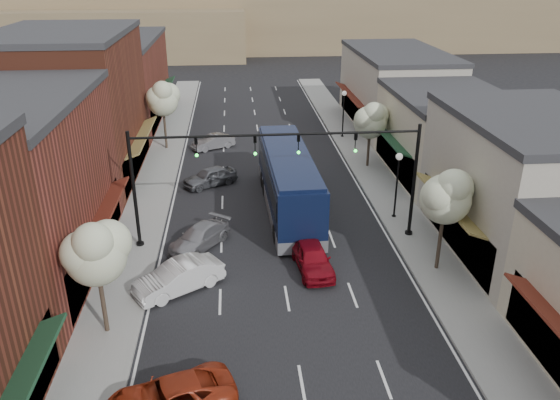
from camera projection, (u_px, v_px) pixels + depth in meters
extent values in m
plane|color=black|center=(291.00, 323.00, 25.17)|extent=(160.00, 160.00, 0.00)
cube|color=gray|center=(155.00, 180.00, 41.33)|extent=(2.80, 73.00, 0.15)
cube|color=gray|center=(373.00, 173.00, 42.66)|extent=(2.80, 73.00, 0.15)
cube|color=gray|center=(174.00, 179.00, 41.44)|extent=(0.25, 73.00, 0.17)
cube|color=gray|center=(355.00, 173.00, 42.55)|extent=(0.25, 73.00, 0.17)
cube|color=maroon|center=(0.00, 193.00, 27.68)|extent=(9.00, 14.00, 9.00)
cube|color=black|center=(92.00, 240.00, 29.18)|extent=(0.60, 11.90, 2.60)
cube|color=#5E2115|center=(104.00, 214.00, 28.64)|extent=(1.07, 9.80, 0.49)
cube|color=brown|center=(70.00, 110.00, 40.14)|extent=(9.00, 14.00, 10.50)
cube|color=#2D2D30|center=(58.00, 33.00, 37.93)|extent=(9.20, 14.10, 0.40)
cube|color=black|center=(134.00, 155.00, 41.94)|extent=(0.60, 11.90, 2.60)
cube|color=olive|center=(142.00, 136.00, 41.40)|extent=(1.07, 9.80, 0.49)
cube|color=maroon|center=(114.00, 82.00, 55.22)|extent=(9.00, 18.00, 8.00)
cube|color=#2D2D30|center=(109.00, 39.00, 53.53)|extent=(9.20, 18.10, 0.40)
cube|color=black|center=(158.00, 105.00, 56.53)|extent=(0.60, 15.30, 2.60)
cube|color=#183E25|center=(165.00, 90.00, 55.98)|extent=(1.07, 12.60, 0.49)
cube|color=#AAA392|center=(528.00, 188.00, 30.22)|extent=(8.00, 12.00, 7.50)
cube|color=#2D2D30|center=(541.00, 119.00, 28.62)|extent=(8.20, 12.10, 0.40)
cube|color=black|center=(458.00, 226.00, 30.79)|extent=(0.60, 10.20, 2.60)
cube|color=olive|center=(447.00, 202.00, 30.12)|extent=(1.07, 8.40, 0.49)
cube|color=beige|center=(447.00, 137.00, 41.46)|extent=(8.00, 12.00, 6.00)
cube|color=#2D2D30|center=(452.00, 95.00, 40.17)|extent=(8.20, 12.10, 0.40)
cube|color=black|center=(398.00, 156.00, 41.73)|extent=(0.60, 10.20, 2.60)
cube|color=#183E25|center=(389.00, 137.00, 41.06)|extent=(1.07, 8.40, 0.49)
cube|color=#AAA392|center=(396.00, 90.00, 54.01)|extent=(8.00, 16.00, 7.00)
cube|color=#2D2D30|center=(399.00, 52.00, 52.52)|extent=(8.20, 16.10, 0.40)
cube|color=black|center=(358.00, 110.00, 54.49)|extent=(0.60, 13.60, 2.60)
cube|color=#5E2115|center=(351.00, 95.00, 53.82)|extent=(1.07, 11.20, 0.49)
cube|color=#7A6647|center=(242.00, 13.00, 104.76)|extent=(120.00, 30.00, 12.00)
cube|color=#7A6647|center=(97.00, 33.00, 92.65)|extent=(50.00, 20.00, 8.00)
cylinder|color=black|center=(408.00, 234.00, 33.03)|extent=(0.44, 0.44, 0.30)
cylinder|color=black|center=(414.00, 182.00, 31.68)|extent=(0.20, 0.20, 7.00)
cylinder|color=black|center=(349.00, 133.00, 30.11)|extent=(8.00, 0.14, 0.14)
imported|color=black|center=(355.00, 143.00, 30.38)|extent=(0.18, 0.46, 1.10)
sphere|color=#19E533|center=(355.00, 151.00, 30.44)|extent=(0.18, 0.18, 0.18)
imported|color=black|center=(298.00, 145.00, 30.13)|extent=(0.18, 0.46, 1.10)
sphere|color=#19E533|center=(299.00, 152.00, 30.19)|extent=(0.18, 0.18, 0.18)
cylinder|color=black|center=(140.00, 245.00, 31.76)|extent=(0.44, 0.44, 0.30)
cylinder|color=black|center=(134.00, 192.00, 30.41)|extent=(0.20, 0.20, 7.00)
cylinder|color=black|center=(203.00, 137.00, 29.47)|extent=(8.00, 0.14, 0.14)
imported|color=black|center=(196.00, 147.00, 29.68)|extent=(0.18, 0.46, 1.10)
sphere|color=#19E533|center=(197.00, 155.00, 29.74)|extent=(0.18, 0.18, 0.18)
imported|color=black|center=(255.00, 146.00, 29.94)|extent=(0.18, 0.46, 1.10)
sphere|color=#19E533|center=(255.00, 154.00, 30.00)|extent=(0.18, 0.18, 0.18)
cylinder|color=#47382B|center=(440.00, 239.00, 28.72)|extent=(0.20, 0.20, 3.71)
sphere|color=beige|center=(445.00, 199.00, 27.79)|extent=(2.60, 2.60, 2.60)
sphere|color=beige|center=(454.00, 188.00, 27.91)|extent=(2.00, 2.00, 2.00)
sphere|color=beige|center=(441.00, 196.00, 27.34)|extent=(1.90, 1.90, 1.90)
sphere|color=beige|center=(453.00, 186.00, 26.96)|extent=(1.70, 1.70, 1.70)
cylinder|color=#47382B|center=(368.00, 148.00, 43.38)|extent=(0.20, 0.20, 3.33)
sphere|color=beige|center=(370.00, 122.00, 42.54)|extent=(2.60, 2.60, 2.60)
sphere|color=beige|center=(376.00, 116.00, 42.69)|extent=(2.00, 2.00, 2.00)
sphere|color=beige|center=(366.00, 119.00, 42.11)|extent=(1.90, 1.90, 1.90)
sphere|color=beige|center=(374.00, 113.00, 41.76)|extent=(1.70, 1.70, 1.70)
cylinder|color=#47382B|center=(103.00, 300.00, 23.80)|extent=(0.20, 0.20, 3.52)
sphere|color=beige|center=(96.00, 256.00, 22.91)|extent=(2.60, 2.60, 2.60)
sphere|color=beige|center=(108.00, 243.00, 23.04)|extent=(2.00, 2.00, 2.00)
sphere|color=beige|center=(83.00, 253.00, 22.47)|extent=(1.90, 1.90, 1.90)
sphere|color=beige|center=(93.00, 243.00, 22.10)|extent=(1.70, 1.70, 1.70)
cylinder|color=#47382B|center=(165.00, 128.00, 47.43)|extent=(0.20, 0.20, 3.84)
sphere|color=beige|center=(163.00, 101.00, 46.46)|extent=(2.60, 2.60, 2.60)
sphere|color=beige|center=(169.00, 95.00, 46.58)|extent=(2.00, 2.00, 2.00)
sphere|color=beige|center=(157.00, 98.00, 46.01)|extent=(1.90, 1.90, 1.90)
sphere|color=beige|center=(162.00, 91.00, 45.62)|extent=(1.70, 1.70, 1.70)
cylinder|color=black|center=(394.00, 217.00, 35.32)|extent=(0.28, 0.28, 0.20)
cylinder|color=black|center=(396.00, 190.00, 34.55)|extent=(0.12, 0.12, 4.00)
sphere|color=white|center=(399.00, 157.00, 33.65)|extent=(0.44, 0.44, 0.44)
cylinder|color=black|center=(342.00, 137.00, 51.26)|extent=(0.28, 0.28, 0.20)
cylinder|color=black|center=(343.00, 117.00, 50.50)|extent=(0.12, 0.12, 4.00)
sphere|color=white|center=(344.00, 93.00, 49.60)|extent=(0.44, 0.44, 0.44)
cube|color=black|center=(288.00, 180.00, 35.77)|extent=(3.21, 13.18, 3.37)
cube|color=#595B60|center=(288.00, 201.00, 36.39)|extent=(3.23, 13.20, 0.76)
cube|color=black|center=(288.00, 173.00, 35.57)|extent=(3.24, 12.13, 1.20)
cube|color=black|center=(288.00, 155.00, 35.07)|extent=(2.96, 12.65, 0.27)
cube|color=black|center=(304.00, 212.00, 29.57)|extent=(2.27, 0.14, 1.31)
cylinder|color=black|center=(276.00, 234.00, 32.10)|extent=(0.38, 1.15, 1.14)
cylinder|color=black|center=(319.00, 232.00, 32.37)|extent=(0.38, 1.15, 1.14)
cylinder|color=black|center=(263.00, 180.00, 40.04)|extent=(0.38, 1.15, 1.14)
cylinder|color=black|center=(298.00, 178.00, 40.31)|extent=(0.38, 1.15, 1.14)
cylinder|color=black|center=(265.00, 187.00, 38.65)|extent=(0.38, 1.15, 1.14)
cylinder|color=black|center=(301.00, 186.00, 38.92)|extent=(0.38, 1.15, 1.14)
imported|color=maroon|center=(313.00, 258.00, 29.20)|extent=(2.15, 4.46, 1.47)
imported|color=maroon|center=(169.00, 399.00, 19.86)|extent=(5.37, 3.72, 1.36)
imported|color=silver|center=(179.00, 277.00, 27.35)|extent=(4.75, 3.87, 1.52)
imported|color=gray|center=(199.00, 237.00, 31.58)|extent=(4.01, 4.59, 1.27)
imported|color=#585A5F|center=(210.00, 177.00, 40.23)|extent=(4.33, 3.48, 1.38)
imported|color=#98989D|center=(213.00, 142.00, 48.11)|extent=(3.97, 2.93, 1.25)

